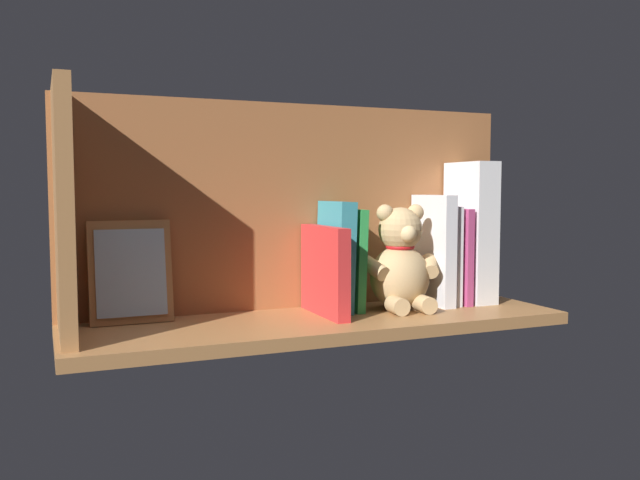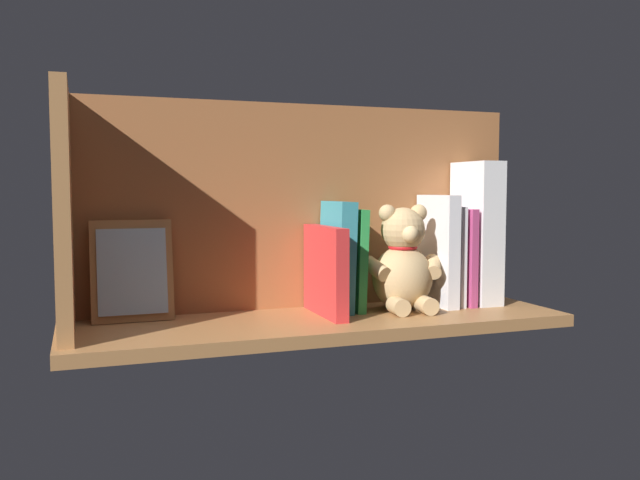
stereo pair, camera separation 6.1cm
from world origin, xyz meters
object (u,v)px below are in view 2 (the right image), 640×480
(teddy_bear, at_px, (403,264))
(picture_frame_leaning, at_px, (132,271))
(book_0, at_px, (458,256))
(dictionary_thick_white, at_px, (477,233))

(teddy_bear, distance_m, picture_frame_leaning, 0.50)
(book_0, relative_size, picture_frame_leaning, 1.08)
(teddy_bear, height_order, picture_frame_leaning, teddy_bear)
(book_0, bearing_deg, picture_frame_leaning, -3.41)
(book_0, distance_m, teddy_bear, 0.14)
(teddy_bear, relative_size, picture_frame_leaning, 1.14)
(picture_frame_leaning, bearing_deg, book_0, 176.59)
(book_0, bearing_deg, teddy_bear, 11.20)
(dictionary_thick_white, distance_m, picture_frame_leaning, 0.68)
(dictionary_thick_white, xyz_separation_m, book_0, (0.04, -0.00, -0.05))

